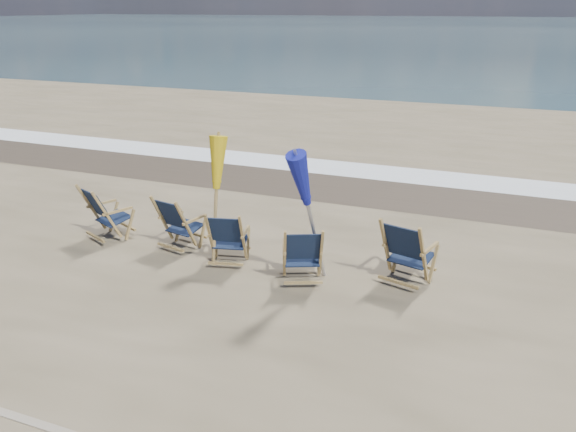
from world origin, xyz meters
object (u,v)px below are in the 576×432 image
beach_chair_1 (186,227)px  beach_chair_3 (321,256)px  beach_chair_2 (243,240)px  umbrella_yellow (214,170)px  beach_chair_4 (423,258)px  beach_chair_0 (107,218)px  umbrella_blue (313,174)px

beach_chair_1 → beach_chair_3: size_ratio=1.03×
beach_chair_2 → umbrella_yellow: size_ratio=0.46×
beach_chair_4 → beach_chair_2: bearing=19.4°
beach_chair_0 → beach_chair_2: (2.64, 0.04, -0.04)m
beach_chair_3 → umbrella_blue: umbrella_blue is taller
beach_chair_0 → beach_chair_2: size_ratio=1.08×
beach_chair_0 → beach_chair_3: (4.01, -0.09, -0.04)m
beach_chair_0 → beach_chair_4: beach_chair_4 is taller
umbrella_blue → beach_chair_2: bearing=171.1°
beach_chair_2 → beach_chair_0: bearing=-12.3°
beach_chair_3 → umbrella_yellow: bearing=-29.6°
umbrella_blue → umbrella_yellow: bearing=171.2°
beach_chair_0 → umbrella_yellow: (2.13, 0.12, 1.06)m
umbrella_yellow → umbrella_blue: umbrella_blue is taller
beach_chair_0 → umbrella_blue: (3.89, -0.16, 1.25)m
beach_chair_1 → umbrella_yellow: (0.62, -0.05, 1.08)m
beach_chair_1 → umbrella_blue: bearing=-175.7°
beach_chair_2 → umbrella_yellow: bearing=-21.6°
beach_chair_4 → umbrella_blue: 2.05m
beach_chair_4 → beach_chair_1: bearing=16.5°
umbrella_blue → beach_chair_1: bearing=172.4°
beach_chair_1 → umbrella_blue: (2.38, -0.32, 1.27)m
beach_chair_1 → beach_chair_4: beach_chair_4 is taller
beach_chair_1 → beach_chair_3: beach_chair_1 is taller
beach_chair_2 → beach_chair_4: beach_chair_4 is taller
beach_chair_0 → beach_chair_3: bearing=-157.3°
beach_chair_1 → umbrella_yellow: 1.24m
beach_chair_0 → beach_chair_4: bearing=-153.4°
beach_chair_1 → beach_chair_4: size_ratio=0.92×
beach_chair_0 → umbrella_yellow: 2.38m
beach_chair_4 → beach_chair_3: bearing=28.3°
umbrella_blue → beach_chair_3: bearing=27.5°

